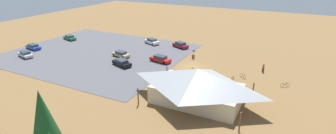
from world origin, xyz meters
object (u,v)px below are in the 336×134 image
lot_sign (194,53)px  car_silver_back_corner (25,54)px  bicycle_black_yard_front (285,85)px  car_green_far_end (70,37)px  car_white_end_stall (152,41)px  car_blue_second_row (33,47)px  car_maroon_inner_stall (180,45)px  bicycle_teal_lone_west (182,73)px  bicycle_white_yard_right (192,70)px  pine_far_east (43,117)px  bicycle_yellow_trailside (243,76)px  visitor_crossing_yard (263,68)px  bike_pavilion (197,84)px  bicycle_purple_edge_north (202,77)px  bicycle_red_mid_cluster (233,79)px  car_red_by_curb (160,59)px  bicycle_silver_by_bin (170,73)px  car_tan_near_entry (121,54)px  car_black_front_row (122,63)px  trash_bin (193,56)px

lot_sign → car_silver_back_corner: lot_sign is taller
bicycle_black_yard_front → car_green_far_end: (56.36, -5.60, 0.31)m
car_white_end_stall → car_blue_second_row: bearing=35.4°
car_maroon_inner_stall → car_blue_second_row: (32.45, 17.63, -0.07)m
bicycle_teal_lone_west → car_silver_back_corner: car_silver_back_corner is taller
bicycle_white_yard_right → lot_sign: bearing=-71.2°
pine_far_east → bicycle_yellow_trailside: (-13.63, -31.56, -5.32)m
car_white_end_stall → visitor_crossing_yard: bearing=166.4°
bike_pavilion → pine_far_east: pine_far_east is taller
pine_far_east → car_blue_second_row: bearing=-35.2°
lot_sign → bicycle_purple_edge_north: lot_sign is taller
bicycle_red_mid_cluster → visitor_crossing_yard: size_ratio=0.93×
car_red_by_curb → car_white_end_stall: bearing=-52.6°
bicycle_red_mid_cluster → car_red_by_curb: (16.35, -2.64, 0.41)m
car_blue_second_row → bicycle_red_mid_cluster: bearing=-176.0°
bicycle_silver_by_bin → bicycle_black_yard_front: size_ratio=1.05×
bicycle_purple_edge_north → car_green_far_end: car_green_far_end is taller
car_red_by_curb → car_green_far_end: bearing=-8.0°
bicycle_red_mid_cluster → car_white_end_stall: (24.87, -13.79, 0.40)m
bicycle_silver_by_bin → car_white_end_stall: 21.38m
bicycle_red_mid_cluster → car_green_far_end: bearing=-8.4°
bicycle_red_mid_cluster → visitor_crossing_yard: bearing=-123.2°
car_maroon_inner_stall → bicycle_white_yard_right: bearing=122.0°
car_tan_near_entry → bicycle_yellow_trailside: bearing=-179.0°
bicycle_white_yard_right → car_maroon_inner_stall: (8.54, -13.65, 0.40)m
lot_sign → bicycle_black_yard_front: (-19.34, 6.36, -1.03)m
bicycle_black_yard_front → car_tan_near_entry: 34.75m
bicycle_silver_by_bin → car_black_front_row: 11.16m
car_white_end_stall → car_tan_near_entry: bearing=84.6°
car_tan_near_entry → car_green_far_end: (21.62, -5.43, -0.01)m
car_red_by_curb → visitor_crossing_yard: visitor_crossing_yard is taller
trash_bin → car_silver_back_corner: car_silver_back_corner is taller
bicycle_silver_by_bin → car_red_by_curb: car_red_by_curb is taller
bicycle_yellow_trailside → bike_pavilion: bearing=69.6°
visitor_crossing_yard → bicycle_purple_edge_north: bearing=40.8°
car_maroon_inner_stall → car_red_by_curb: bearing=91.7°
bicycle_white_yard_right → car_white_end_stall: 21.34m
bicycle_teal_lone_west → car_maroon_inner_stall: 17.23m
bicycle_silver_by_bin → visitor_crossing_yard: (-15.73, -9.47, 0.56)m
trash_bin → bicycle_white_yard_right: (-2.66, 7.56, -0.08)m
car_black_front_row → car_white_end_stall: 16.90m
bike_pavilion → pine_far_east: (9.07, 19.30, 2.68)m
bicycle_silver_by_bin → car_green_far_end: bearing=-15.1°
bike_pavilion → bicycle_white_yard_right: (5.02, -10.70, -2.64)m
bike_pavilion → bicycle_white_yard_right: 12.11m
bicycle_red_mid_cluster → car_white_end_stall: bearing=-29.0°
bicycle_white_yard_right → bicycle_black_yard_front: size_ratio=1.20×
bike_pavilion → trash_bin: bike_pavilion is taller
car_silver_back_corner → car_white_end_stall: bearing=-133.1°
car_silver_back_corner → bicycle_white_yard_right: bearing=-166.7°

